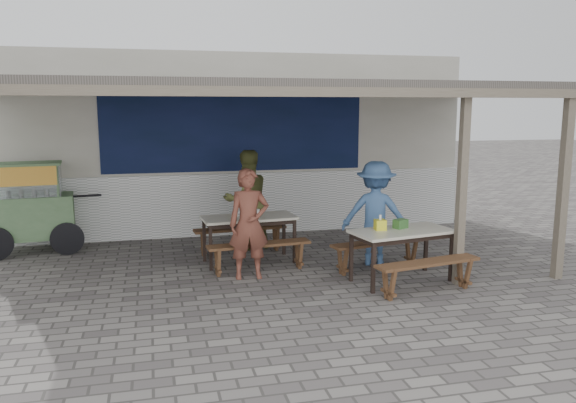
{
  "coord_description": "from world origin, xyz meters",
  "views": [
    {
      "loc": [
        -1.79,
        -7.75,
        2.46
      ],
      "look_at": [
        0.32,
        0.9,
        0.97
      ],
      "focal_mm": 35.0,
      "sensor_mm": 36.0,
      "label": 1
    }
  ],
  "objects_px": {
    "patron_street_side": "(249,224)",
    "patron_right_table": "(376,213)",
    "bench_left_street": "(259,250)",
    "table_right": "(402,235)",
    "patron_wall_side": "(247,200)",
    "bench_right_wall": "(378,248)",
    "bench_right_street": "(428,269)",
    "tissue_box": "(380,225)",
    "table_left": "(249,221)",
    "bench_left_wall": "(240,234)",
    "condiment_bowl": "(236,214)",
    "vendor_cart": "(30,204)",
    "donation_box": "(400,224)",
    "condiment_jar": "(257,212)"
  },
  "relations": [
    {
      "from": "table_right",
      "to": "bench_right_street",
      "type": "bearing_deg",
      "value": -90.0
    },
    {
      "from": "bench_left_wall",
      "to": "condiment_bowl",
      "type": "xyz_separation_m",
      "value": [
        -0.14,
        -0.47,
        0.43
      ]
    },
    {
      "from": "table_left",
      "to": "bench_right_wall",
      "type": "bearing_deg",
      "value": -31.5
    },
    {
      "from": "bench_right_street",
      "to": "condiment_bowl",
      "type": "distance_m",
      "value": 3.18
    },
    {
      "from": "bench_left_wall",
      "to": "condiment_jar",
      "type": "bearing_deg",
      "value": -71.43
    },
    {
      "from": "table_right",
      "to": "patron_street_side",
      "type": "relative_size",
      "value": 0.95
    },
    {
      "from": "table_right",
      "to": "donation_box",
      "type": "relative_size",
      "value": 7.77
    },
    {
      "from": "patron_right_table",
      "to": "table_left",
      "type": "bearing_deg",
      "value": 8.92
    },
    {
      "from": "table_right",
      "to": "condiment_bowl",
      "type": "xyz_separation_m",
      "value": [
        -2.13,
        1.63,
        0.1
      ]
    },
    {
      "from": "vendor_cart",
      "to": "patron_right_table",
      "type": "height_order",
      "value": "patron_right_table"
    },
    {
      "from": "patron_wall_side",
      "to": "table_right",
      "type": "bearing_deg",
      "value": 112.33
    },
    {
      "from": "table_left",
      "to": "tissue_box",
      "type": "relative_size",
      "value": 10.3
    },
    {
      "from": "table_right",
      "to": "patron_wall_side",
      "type": "relative_size",
      "value": 0.88
    },
    {
      "from": "vendor_cart",
      "to": "bench_left_street",
      "type": "bearing_deg",
      "value": -36.09
    },
    {
      "from": "bench_right_wall",
      "to": "patron_right_table",
      "type": "relative_size",
      "value": 0.95
    },
    {
      "from": "vendor_cart",
      "to": "donation_box",
      "type": "distance_m",
      "value": 6.17
    },
    {
      "from": "bench_right_wall",
      "to": "donation_box",
      "type": "xyz_separation_m",
      "value": [
        0.13,
        -0.48,
        0.48
      ]
    },
    {
      "from": "bench_right_street",
      "to": "patron_street_side",
      "type": "xyz_separation_m",
      "value": [
        -2.19,
        1.27,
        0.46
      ]
    },
    {
      "from": "bench_left_street",
      "to": "donation_box",
      "type": "distance_m",
      "value": 2.13
    },
    {
      "from": "table_left",
      "to": "vendor_cart",
      "type": "xyz_separation_m",
      "value": [
        -3.5,
        1.48,
        0.17
      ]
    },
    {
      "from": "table_left",
      "to": "patron_right_table",
      "type": "bearing_deg",
      "value": -22.04
    },
    {
      "from": "table_left",
      "to": "patron_right_table",
      "type": "height_order",
      "value": "patron_right_table"
    },
    {
      "from": "bench_right_street",
      "to": "tissue_box",
      "type": "xyz_separation_m",
      "value": [
        -0.41,
        0.68,
        0.48
      ]
    },
    {
      "from": "tissue_box",
      "to": "bench_left_street",
      "type": "bearing_deg",
      "value": 152.06
    },
    {
      "from": "bench_right_street",
      "to": "bench_right_wall",
      "type": "height_order",
      "value": "same"
    },
    {
      "from": "bench_right_wall",
      "to": "patron_street_side",
      "type": "relative_size",
      "value": 0.97
    },
    {
      "from": "bench_right_street",
      "to": "patron_right_table",
      "type": "bearing_deg",
      "value": 84.8
    },
    {
      "from": "donation_box",
      "to": "table_right",
      "type": "bearing_deg",
      "value": -101.79
    },
    {
      "from": "bench_left_street",
      "to": "condiment_bowl",
      "type": "distance_m",
      "value": 0.86
    },
    {
      "from": "bench_right_wall",
      "to": "patron_street_side",
      "type": "bearing_deg",
      "value": 167.39
    },
    {
      "from": "bench_left_street",
      "to": "vendor_cart",
      "type": "distance_m",
      "value": 4.14
    },
    {
      "from": "bench_left_wall",
      "to": "tissue_box",
      "type": "height_order",
      "value": "tissue_box"
    },
    {
      "from": "bench_left_street",
      "to": "bench_right_street",
      "type": "bearing_deg",
      "value": -42.25
    },
    {
      "from": "patron_street_side",
      "to": "patron_wall_side",
      "type": "height_order",
      "value": "patron_wall_side"
    },
    {
      "from": "vendor_cart",
      "to": "condiment_jar",
      "type": "bearing_deg",
      "value": -26.36
    },
    {
      "from": "bench_right_wall",
      "to": "condiment_bowl",
      "type": "distance_m",
      "value": 2.31
    },
    {
      "from": "table_right",
      "to": "condiment_bowl",
      "type": "bearing_deg",
      "value": 132.43
    },
    {
      "from": "bench_left_street",
      "to": "patron_street_side",
      "type": "bearing_deg",
      "value": -133.47
    },
    {
      "from": "bench_left_street",
      "to": "patron_wall_side",
      "type": "distance_m",
      "value": 1.58
    },
    {
      "from": "bench_left_wall",
      "to": "table_left",
      "type": "bearing_deg",
      "value": -90.0
    },
    {
      "from": "table_left",
      "to": "bench_right_wall",
      "type": "distance_m",
      "value": 2.07
    },
    {
      "from": "patron_street_side",
      "to": "donation_box",
      "type": "bearing_deg",
      "value": -11.74
    },
    {
      "from": "patron_right_table",
      "to": "condiment_jar",
      "type": "relative_size",
      "value": 18.07
    },
    {
      "from": "table_left",
      "to": "patron_street_side",
      "type": "height_order",
      "value": "patron_street_side"
    },
    {
      "from": "patron_street_side",
      "to": "patron_right_table",
      "type": "bearing_deg",
      "value": 10.01
    },
    {
      "from": "bench_left_wall",
      "to": "donation_box",
      "type": "distance_m",
      "value": 2.86
    },
    {
      "from": "condiment_jar",
      "to": "vendor_cart",
      "type": "bearing_deg",
      "value": 159.55
    },
    {
      "from": "vendor_cart",
      "to": "patron_right_table",
      "type": "bearing_deg",
      "value": -26.78
    },
    {
      "from": "bench_left_wall",
      "to": "condiment_bowl",
      "type": "bearing_deg",
      "value": -111.59
    },
    {
      "from": "bench_right_wall",
      "to": "condiment_bowl",
      "type": "xyz_separation_m",
      "value": [
        -2.02,
        1.03,
        0.43
      ]
    }
  ]
}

